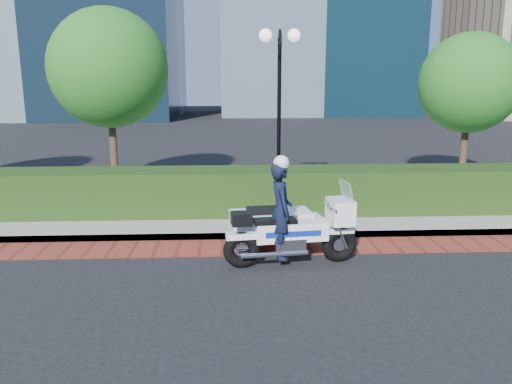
{
  "coord_description": "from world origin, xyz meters",
  "views": [
    {
      "loc": [
        -0.23,
        -7.52,
        3.07
      ],
      "look_at": [
        0.25,
        1.88,
        1.0
      ],
      "focal_mm": 35.0,
      "sensor_mm": 36.0,
      "label": 1
    }
  ],
  "objects_px": {
    "tree_b": "(109,69)",
    "police_motorcycle": "(282,223)",
    "lamppost": "(279,87)",
    "tree_c": "(470,83)"
  },
  "relations": [
    {
      "from": "tree_b",
      "to": "police_motorcycle",
      "type": "bearing_deg",
      "value": -53.47
    },
    {
      "from": "lamppost",
      "to": "tree_b",
      "type": "height_order",
      "value": "tree_b"
    },
    {
      "from": "tree_b",
      "to": "police_motorcycle",
      "type": "height_order",
      "value": "tree_b"
    },
    {
      "from": "tree_b",
      "to": "tree_c",
      "type": "relative_size",
      "value": 1.14
    },
    {
      "from": "tree_c",
      "to": "police_motorcycle",
      "type": "height_order",
      "value": "tree_c"
    },
    {
      "from": "tree_b",
      "to": "police_motorcycle",
      "type": "xyz_separation_m",
      "value": [
        4.15,
        -5.6,
        -2.78
      ]
    },
    {
      "from": "lamppost",
      "to": "tree_b",
      "type": "bearing_deg",
      "value": 163.89
    },
    {
      "from": "tree_c",
      "to": "police_motorcycle",
      "type": "bearing_deg",
      "value": -136.26
    },
    {
      "from": "tree_b",
      "to": "police_motorcycle",
      "type": "relative_size",
      "value": 2.08
    },
    {
      "from": "tree_c",
      "to": "tree_b",
      "type": "bearing_deg",
      "value": 180.0
    }
  ]
}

